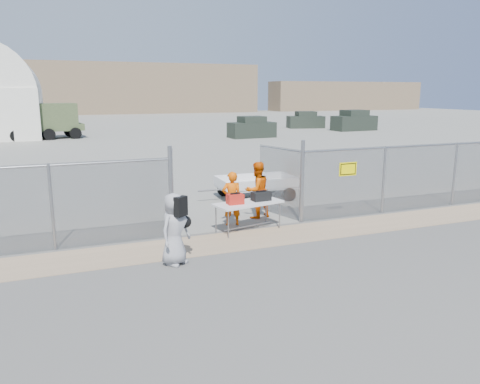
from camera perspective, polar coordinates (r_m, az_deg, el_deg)
name	(u,v)px	position (r m, az deg, el deg)	size (l,w,h in m)	color
ground	(269,250)	(11.86, 3.58, -7.10)	(160.00, 160.00, 0.00)	#3F3F3F
tarmac_inside	(103,129)	(52.49, -16.39, 7.38)	(160.00, 80.00, 0.01)	gray
dirt_strip	(254,239)	(12.72, 1.66, -5.70)	(44.00, 1.60, 0.01)	#9E8363
distant_hills	(110,88)	(88.67, -15.55, 12.07)	(140.00, 6.00, 9.00)	#7F684F
chain_link_fence	(240,192)	(13.33, 0.00, 0.00)	(40.00, 0.20, 2.20)	gray
folding_table	(248,216)	(13.35, 1.01, -3.00)	(1.97, 0.82, 0.84)	silver
orange_bag	(235,199)	(13.00, -0.60, -0.87)	(0.45, 0.30, 0.28)	red
black_duffel	(261,196)	(13.43, 2.59, -0.51)	(0.53, 0.31, 0.26)	black
security_worker_left	(232,199)	(13.79, -1.01, -0.82)	(0.59, 0.39, 1.62)	#DF5303
security_worker_right	(257,190)	(14.62, 2.09, 0.24)	(0.87, 0.67, 1.78)	#DF5303
visitor	(175,229)	(10.78, -7.97, -4.49)	(0.82, 0.53, 1.68)	#949398
utility_trailer	(256,187)	(17.35, 1.93, 0.62)	(3.65, 1.88, 0.88)	silver
military_truck	(43,121)	(42.80, -22.85, 7.94)	(6.19, 2.29, 2.95)	#495934
parked_vehicle_near	(252,127)	(40.75, 1.44, 7.89)	(3.97, 1.80, 1.80)	#252D25
parked_vehicle_mid	(306,120)	(52.22, 8.01, 8.69)	(3.91, 1.77, 1.77)	#252D25
parked_vehicle_far	(354,121)	(49.75, 13.73, 8.46)	(4.50, 2.04, 2.04)	#252D25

